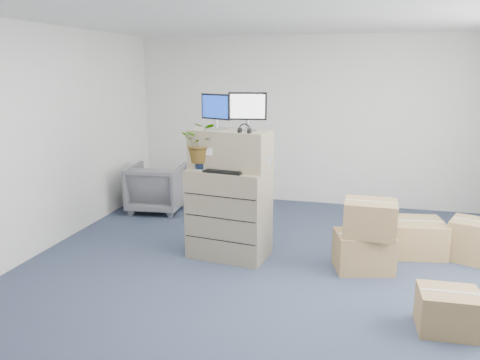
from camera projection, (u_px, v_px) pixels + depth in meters
name	position (u px, v px, depth m)	size (l,w,h in m)	color
ground	(270.00, 292.00, 4.85)	(7.00, 7.00, 0.00)	#283049
wall_back	(311.00, 121.00, 7.83)	(6.00, 0.02, 2.80)	silver
filing_cabinet_lower	(229.00, 213.00, 5.69)	(0.93, 0.57, 1.09)	tan
filing_cabinet_upper	(231.00, 149.00, 5.56)	(0.93, 0.47, 0.47)	tan
monitor_left	(216.00, 109.00, 5.52)	(0.40, 0.23, 0.42)	#99999E
monitor_right	(248.00, 109.00, 5.40)	(0.44, 0.21, 0.44)	#99999E
headphones	(245.00, 130.00, 5.24)	(0.14, 0.14, 0.02)	black
keyboard	(224.00, 171.00, 5.40)	(0.47, 0.19, 0.02)	black
mouse	(254.00, 172.00, 5.32)	(0.11, 0.07, 0.04)	silver
water_bottle	(235.00, 157.00, 5.54)	(0.08, 0.08, 0.30)	gray
phone_dock	(227.00, 166.00, 5.58)	(0.06, 0.05, 0.13)	silver
external_drive	(259.00, 167.00, 5.56)	(0.23, 0.17, 0.07)	black
tissue_box	(259.00, 160.00, 5.53)	(0.27, 0.13, 0.10)	#4685EF
potted_plant	(201.00, 148.00, 5.51)	(0.49, 0.54, 0.46)	#9DBC97
office_chair	(157.00, 185.00, 7.55)	(0.82, 0.77, 0.84)	slate
cardboard_boxes	(417.00, 246.00, 5.35)	(2.13, 2.37, 0.83)	olive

